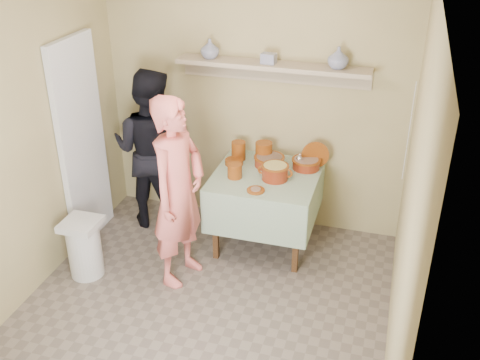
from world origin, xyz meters
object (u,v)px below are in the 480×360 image
(trash_bin, at_px, (84,247))
(person_helper, at_px, (151,149))
(serving_table, at_px, (266,185))
(cazuela_rice, at_px, (275,171))
(person_cook, at_px, (178,192))

(trash_bin, bearing_deg, person_helper, 77.77)
(serving_table, height_order, trash_bin, serving_table)
(cazuela_rice, bearing_deg, serving_table, 143.07)
(person_cook, xyz_separation_m, serving_table, (0.59, 0.72, -0.21))
(serving_table, xyz_separation_m, trash_bin, (-1.43, -0.95, -0.36))
(person_cook, relative_size, trash_bin, 3.05)
(person_cook, relative_size, serving_table, 1.76)
(person_cook, bearing_deg, cazuela_rice, -34.82)
(person_helper, bearing_deg, trash_bin, 77.18)
(person_cook, height_order, serving_table, person_cook)
(person_cook, distance_m, person_helper, 1.01)
(serving_table, bearing_deg, trash_bin, -146.36)
(trash_bin, bearing_deg, serving_table, 33.64)
(person_helper, xyz_separation_m, trash_bin, (-0.22, -1.03, -0.54))
(cazuela_rice, xyz_separation_m, trash_bin, (-1.53, -0.88, -0.56))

